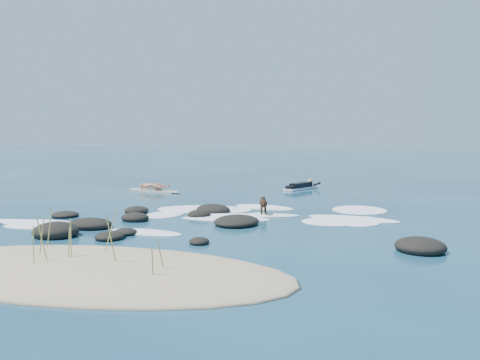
% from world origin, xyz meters
% --- Properties ---
extents(ground, '(160.00, 160.00, 0.00)m').
position_xyz_m(ground, '(0.00, 0.00, 0.00)').
color(ground, '#0A2642').
rests_on(ground, ground).
extents(sand_dune, '(9.00, 4.40, 0.60)m').
position_xyz_m(sand_dune, '(0.00, -8.20, 0.00)').
color(sand_dune, '#9E8966').
rests_on(sand_dune, ground).
extents(dune_grass, '(3.48, 1.71, 1.19)m').
position_xyz_m(dune_grass, '(-0.24, -8.12, 0.61)').
color(dune_grass, '#929347').
rests_on(dune_grass, ground).
extents(reef_rocks, '(14.85, 7.02, 0.55)m').
position_xyz_m(reef_rocks, '(-0.92, -2.93, 0.10)').
color(reef_rocks, black).
rests_on(reef_rocks, ground).
extents(breaking_foam, '(13.30, 8.21, 0.12)m').
position_xyz_m(breaking_foam, '(0.93, -0.16, 0.01)').
color(breaking_foam, white).
rests_on(breaking_foam, ground).
extents(standing_surfer_rig, '(3.15, 1.26, 1.82)m').
position_xyz_m(standing_surfer_rig, '(-5.08, 6.25, 0.72)').
color(standing_surfer_rig, beige).
rests_on(standing_surfer_rig, ground).
extents(paddling_surfer_rig, '(1.72, 2.64, 0.47)m').
position_xyz_m(paddling_surfer_rig, '(1.80, 9.34, 0.16)').
color(paddling_surfer_rig, white).
rests_on(paddling_surfer_rig, ground).
extents(dog, '(0.42, 1.00, 0.65)m').
position_xyz_m(dog, '(1.82, 0.36, 0.43)').
color(dog, black).
rests_on(dog, ground).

